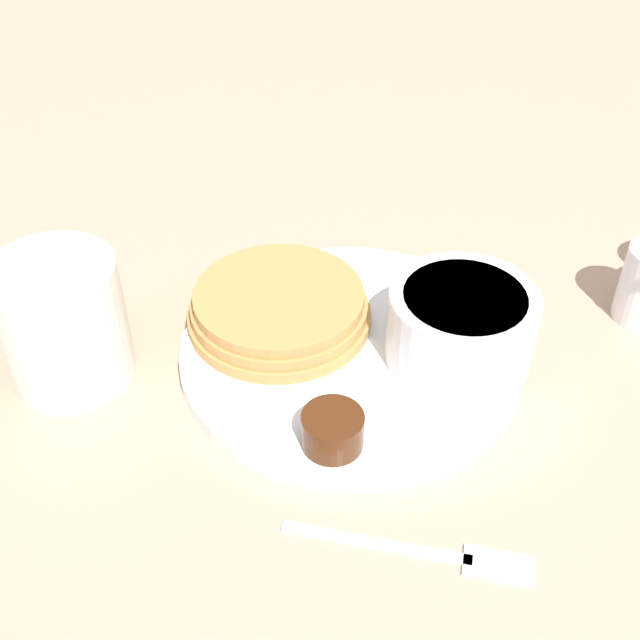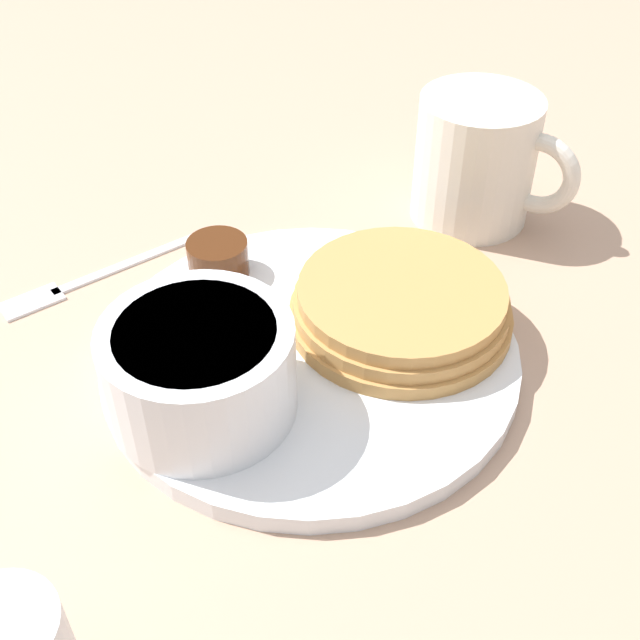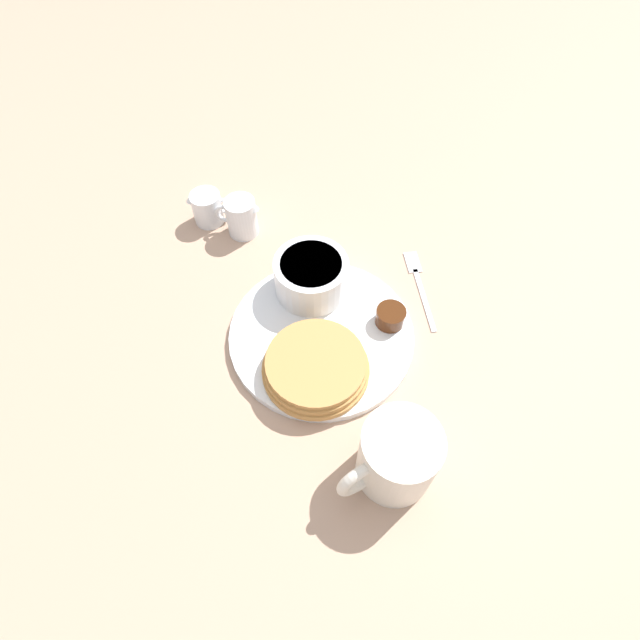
{
  "view_description": "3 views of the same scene",
  "coord_description": "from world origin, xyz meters",
  "px_view_note": "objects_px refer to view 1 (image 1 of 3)",
  "views": [
    {
      "loc": [
        0.42,
        0.09,
        0.4
      ],
      "look_at": [
        0.01,
        -0.02,
        0.04
      ],
      "focal_mm": 45.0,
      "sensor_mm": 36.0,
      "label": 1
    },
    {
      "loc": [
        -0.29,
        0.19,
        0.33
      ],
      "look_at": [
        0.0,
        -0.01,
        0.02
      ],
      "focal_mm": 45.0,
      "sensor_mm": 36.0,
      "label": 2
    },
    {
      "loc": [
        -0.03,
        -0.36,
        0.57
      ],
      "look_at": [
        -0.0,
        0.0,
        0.04
      ],
      "focal_mm": 28.0,
      "sensor_mm": 36.0,
      "label": 3
    }
  ],
  "objects_px": {
    "plate": "(351,351)",
    "fork": "(437,554)",
    "coffee_mug": "(63,320)",
    "bowl": "(461,325)"
  },
  "relations": [
    {
      "from": "coffee_mug",
      "to": "fork",
      "type": "bearing_deg",
      "value": 72.97
    },
    {
      "from": "plate",
      "to": "bowl",
      "type": "bearing_deg",
      "value": 96.39
    },
    {
      "from": "bowl",
      "to": "coffee_mug",
      "type": "xyz_separation_m",
      "value": [
        0.07,
        -0.26,
        0.0
      ]
    },
    {
      "from": "plate",
      "to": "fork",
      "type": "xyz_separation_m",
      "value": [
        0.15,
        0.09,
        -0.0
      ]
    },
    {
      "from": "coffee_mug",
      "to": "plate",
      "type": "bearing_deg",
      "value": 109.12
    },
    {
      "from": "plate",
      "to": "fork",
      "type": "height_order",
      "value": "plate"
    },
    {
      "from": "coffee_mug",
      "to": "bowl",
      "type": "bearing_deg",
      "value": 105.62
    },
    {
      "from": "fork",
      "to": "plate",
      "type": "bearing_deg",
      "value": -149.78
    },
    {
      "from": "plate",
      "to": "fork",
      "type": "bearing_deg",
      "value": 30.22
    },
    {
      "from": "plate",
      "to": "coffee_mug",
      "type": "relative_size",
      "value": 2.16
    }
  ]
}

